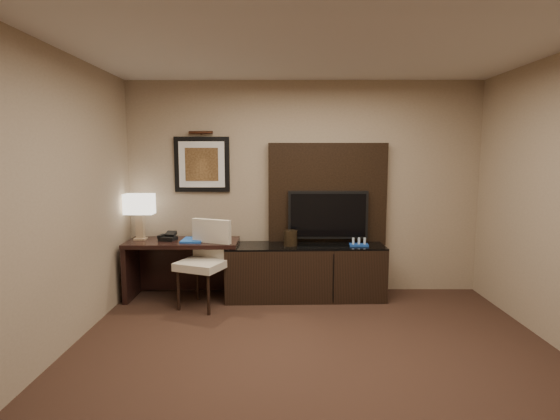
{
  "coord_description": "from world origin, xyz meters",
  "views": [
    {
      "loc": [
        -0.29,
        -3.11,
        1.78
      ],
      "look_at": [
        -0.3,
        1.8,
        1.15
      ],
      "focal_mm": 28.0,
      "sensor_mm": 36.0,
      "label": 1
    }
  ],
  "objects_px": {
    "desk_chair": "(202,264)",
    "table_lamp": "(140,217)",
    "minibar_tray": "(359,242)",
    "desk": "(184,269)",
    "credenza": "(305,271)",
    "ice_bucket": "(290,238)",
    "tv": "(328,215)",
    "desk_phone": "(168,237)"
  },
  "relations": [
    {
      "from": "desk_chair",
      "to": "table_lamp",
      "type": "relative_size",
      "value": 1.81
    },
    {
      "from": "table_lamp",
      "to": "minibar_tray",
      "type": "bearing_deg",
      "value": -2.1
    },
    {
      "from": "desk",
      "to": "table_lamp",
      "type": "relative_size",
      "value": 2.35
    },
    {
      "from": "credenza",
      "to": "minibar_tray",
      "type": "xyz_separation_m",
      "value": [
        0.66,
        -0.04,
        0.38
      ]
    },
    {
      "from": "desk_chair",
      "to": "ice_bucket",
      "type": "distance_m",
      "value": 1.1
    },
    {
      "from": "credenza",
      "to": "tv",
      "type": "relative_size",
      "value": 1.94
    },
    {
      "from": "table_lamp",
      "to": "desk",
      "type": "bearing_deg",
      "value": -7.72
    },
    {
      "from": "desk",
      "to": "table_lamp",
      "type": "distance_m",
      "value": 0.85
    },
    {
      "from": "table_lamp",
      "to": "desk_phone",
      "type": "height_order",
      "value": "table_lamp"
    },
    {
      "from": "desk_chair",
      "to": "minibar_tray",
      "type": "xyz_separation_m",
      "value": [
        1.87,
        0.3,
        0.19
      ]
    },
    {
      "from": "desk_chair",
      "to": "minibar_tray",
      "type": "relative_size",
      "value": 4.58
    },
    {
      "from": "desk_chair",
      "to": "ice_bucket",
      "type": "height_order",
      "value": "desk_chair"
    },
    {
      "from": "tv",
      "to": "table_lamp",
      "type": "bearing_deg",
      "value": -177.14
    },
    {
      "from": "desk",
      "to": "desk_chair",
      "type": "distance_m",
      "value": 0.47
    },
    {
      "from": "minibar_tray",
      "to": "desk_phone",
      "type": "bearing_deg",
      "value": 179.11
    },
    {
      "from": "tv",
      "to": "desk_phone",
      "type": "distance_m",
      "value": 2.01
    },
    {
      "from": "tv",
      "to": "minibar_tray",
      "type": "bearing_deg",
      "value": -30.85
    },
    {
      "from": "tv",
      "to": "desk_chair",
      "type": "relative_size",
      "value": 0.96
    },
    {
      "from": "credenza",
      "to": "minibar_tray",
      "type": "relative_size",
      "value": 8.55
    },
    {
      "from": "desk_chair",
      "to": "ice_bucket",
      "type": "bearing_deg",
      "value": 39.29
    },
    {
      "from": "desk_phone",
      "to": "credenza",
      "type": "bearing_deg",
      "value": 9.95
    },
    {
      "from": "desk",
      "to": "credenza",
      "type": "relative_size",
      "value": 0.7
    },
    {
      "from": "desk_phone",
      "to": "ice_bucket",
      "type": "relative_size",
      "value": 1.0
    },
    {
      "from": "desk_phone",
      "to": "minibar_tray",
      "type": "height_order",
      "value": "desk_phone"
    },
    {
      "from": "desk_chair",
      "to": "ice_bucket",
      "type": "relative_size",
      "value": 5.58
    },
    {
      "from": "tv",
      "to": "ice_bucket",
      "type": "bearing_deg",
      "value": -156.83
    },
    {
      "from": "desk_phone",
      "to": "ice_bucket",
      "type": "xyz_separation_m",
      "value": [
        1.51,
        -0.02,
        -0.01
      ]
    },
    {
      "from": "desk_chair",
      "to": "desk",
      "type": "bearing_deg",
      "value": 154.14
    },
    {
      "from": "credenza",
      "to": "desk",
      "type": "bearing_deg",
      "value": 178.5
    },
    {
      "from": "credenza",
      "to": "desk_phone",
      "type": "bearing_deg",
      "value": 178.11
    },
    {
      "from": "tv",
      "to": "table_lamp",
      "type": "xyz_separation_m",
      "value": [
        -2.34,
        -0.12,
        -0.01
      ]
    },
    {
      "from": "table_lamp",
      "to": "desk_chair",
      "type": "bearing_deg",
      "value": -25.74
    },
    {
      "from": "credenza",
      "to": "minibar_tray",
      "type": "height_order",
      "value": "minibar_tray"
    },
    {
      "from": "tv",
      "to": "minibar_tray",
      "type": "height_order",
      "value": "tv"
    },
    {
      "from": "desk_chair",
      "to": "minibar_tray",
      "type": "bearing_deg",
      "value": 31.48
    },
    {
      "from": "desk_phone",
      "to": "ice_bucket",
      "type": "distance_m",
      "value": 1.51
    },
    {
      "from": "desk",
      "to": "table_lamp",
      "type": "bearing_deg",
      "value": 171.75
    },
    {
      "from": "desk",
      "to": "credenza",
      "type": "distance_m",
      "value": 1.51
    },
    {
      "from": "tv",
      "to": "table_lamp",
      "type": "relative_size",
      "value": 1.74
    },
    {
      "from": "ice_bucket",
      "to": "minibar_tray",
      "type": "bearing_deg",
      "value": -0.85
    },
    {
      "from": "desk_chair",
      "to": "table_lamp",
      "type": "height_order",
      "value": "table_lamp"
    },
    {
      "from": "minibar_tray",
      "to": "desk_chair",
      "type": "bearing_deg",
      "value": -170.78
    }
  ]
}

